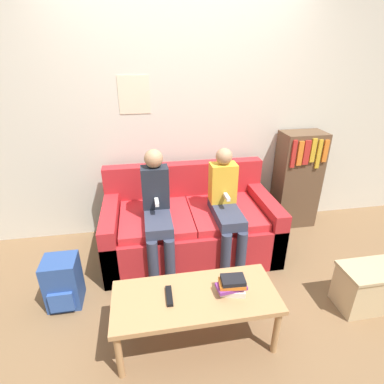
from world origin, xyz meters
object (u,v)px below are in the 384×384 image
person_left (157,208)px  person_right (226,205)px  backpack (63,282)px  tv_remote (169,296)px  couch (190,226)px  bookshelf (297,180)px  storage_box (367,287)px  coffee_table (196,300)px

person_left → person_right: 0.63m
person_right → backpack: 1.50m
person_left → tv_remote: size_ratio=6.50×
person_right → backpack: (-1.41, -0.34, -0.39)m
person_right → backpack: person_right is taller
couch → bookshelf: bookshelf is taller
couch → storage_box: bearing=-38.4°
coffee_table → storage_box: coffee_table is taller
tv_remote → couch: bearing=74.9°
person_left → tv_remote: person_left is taller
coffee_table → person_left: person_left is taller
couch → person_right: bearing=-34.5°
couch → coffee_table: bearing=-97.3°
couch → person_right: size_ratio=1.50×
bookshelf → person_right: bearing=-151.2°
person_left → tv_remote: 0.87m
person_left → bookshelf: size_ratio=1.02×
couch → coffee_table: couch is taller
couch → storage_box: size_ratio=3.69×
coffee_table → person_right: person_right is taller
coffee_table → person_left: 0.91m
bookshelf → storage_box: bookshelf is taller
tv_remote → backpack: bearing=149.5°
couch → backpack: 1.24m
coffee_table → couch: bearing=82.7°
bookshelf → person_left: bearing=-161.6°
coffee_table → storage_box: size_ratio=2.47×
bookshelf → storage_box: 1.37m
person_left → backpack: size_ratio=2.64×
tv_remote → person_right: bearing=55.2°
person_left → bookshelf: 1.70m
tv_remote → storage_box: tv_remote is taller
person_right → person_left: bearing=179.5°
tv_remote → bookshelf: (1.59, 1.38, 0.13)m
tv_remote → storage_box: bearing=3.5°
couch → backpack: couch is taller
person_right → storage_box: 1.29m
person_right → bookshelf: 1.12m
couch → person_left: size_ratio=1.47×
person_left → person_right: person_left is taller
person_left → storage_box: size_ratio=2.50×
tv_remote → bookshelf: bookshelf is taller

